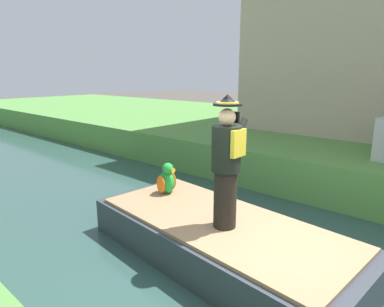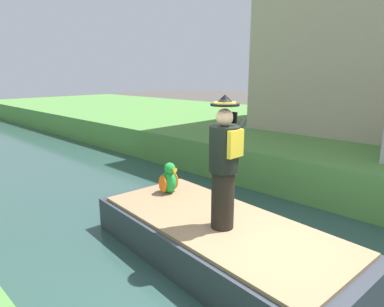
# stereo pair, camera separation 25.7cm
# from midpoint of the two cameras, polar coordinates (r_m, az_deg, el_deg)

# --- Properties ---
(ground_plane) EXTENTS (80.00, 80.00, 0.00)m
(ground_plane) POSITION_cam_midpoint_polar(r_m,az_deg,el_deg) (5.00, 13.79, -21.28)
(ground_plane) COLOR #4C4742
(canal_water) EXTENTS (5.75, 48.00, 0.10)m
(canal_water) POSITION_cam_midpoint_polar(r_m,az_deg,el_deg) (4.97, 13.82, -20.80)
(canal_water) COLOR #2D4C47
(canal_water) RESTS_ON ground
(boat) EXTENTS (2.18, 4.35, 0.61)m
(boat) POSITION_cam_midpoint_polar(r_m,az_deg,el_deg) (5.17, 6.00, -14.45)
(boat) COLOR #333842
(boat) RESTS_ON canal_water
(person_pirate) EXTENTS (0.61, 0.42, 1.85)m
(person_pirate) POSITION_cam_midpoint_polar(r_m,az_deg,el_deg) (4.52, 7.14, -1.77)
(person_pirate) COLOR black
(person_pirate) RESTS_ON boat
(parrot_plush) EXTENTS (0.36, 0.35, 0.57)m
(parrot_plush) POSITION_cam_midpoint_polar(r_m,az_deg,el_deg) (6.02, -2.79, -4.53)
(parrot_plush) COLOR green
(parrot_plush) RESTS_ON boat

